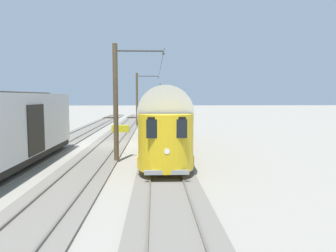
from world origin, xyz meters
name	(u,v)px	position (x,y,z in m)	size (l,w,h in m)	color
ground_plane	(109,145)	(0.00, 0.00, 0.00)	(220.00, 220.00, 0.00)	gray
track_streetcar_siding	(161,144)	(-4.06, -0.31, 0.05)	(2.80, 80.00, 0.18)	#666059
track_adjacent_siding	(109,144)	(0.00, -0.31, 0.05)	(2.80, 80.00, 0.18)	#666059
track_third_siding	(57,144)	(4.06, -0.31, 0.05)	(2.80, 80.00, 0.18)	#666059
vintage_streetcar	(162,118)	(-4.06, 2.08, 2.26)	(2.65, 18.08, 4.80)	gold
boxcar_adjacent	(7,128)	(4.06, 7.75, 2.16)	(2.96, 12.87, 3.85)	silver
catenary_pole_foreground	(138,98)	(-1.43, -15.70, 3.53)	(2.94, 0.28, 6.72)	#4C3D28
catenary_pole_mid_near	(117,101)	(-1.43, 6.20, 3.53)	(2.94, 0.28, 6.72)	#4C3D28
overhead_wire_run	(159,71)	(-3.97, -5.44, 6.18)	(2.73, 25.91, 0.18)	black
switch_stand	(177,127)	(-5.82, -7.02, 0.70)	(0.50, 0.30, 1.24)	black
track_end_bumper	(120,129)	(0.00, -8.39, 0.40)	(1.80, 0.60, 0.80)	#B2A519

